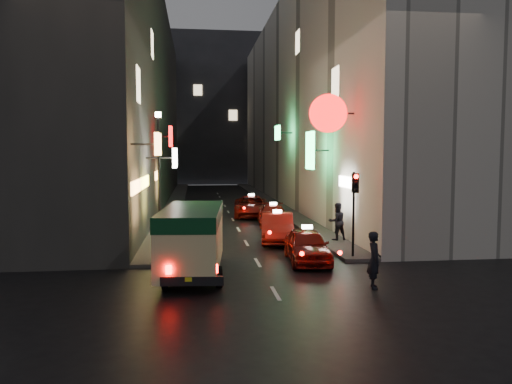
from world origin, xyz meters
name	(u,v)px	position (x,y,z in m)	size (l,w,h in m)	color
ground	(303,340)	(0.00, 0.00, 0.00)	(120.00, 120.00, 0.00)	black
building_left	(131,102)	(-8.00, 33.99, 9.00)	(7.58, 52.00, 18.00)	#33312F
building_right	(310,104)	(8.00, 33.99, 9.00)	(8.15, 52.00, 18.00)	beige
building_far	(211,111)	(0.00, 66.00, 11.00)	(30.00, 10.00, 22.00)	#37373C
sidewalk_left	(176,202)	(-4.25, 34.00, 0.07)	(1.50, 52.00, 0.15)	#423F3E
sidewalk_right	(269,201)	(4.25, 34.00, 0.07)	(1.50, 52.00, 0.15)	#423F3E
minibus	(192,233)	(-2.60, 6.73, 1.55)	(2.49, 5.85, 2.45)	beige
taxi_near	(307,243)	(2.00, 8.36, 0.79)	(2.34, 5.09, 1.75)	maroon
taxi_second	(277,225)	(1.57, 13.16, 0.84)	(2.90, 5.56, 1.86)	maroon
taxi_third	(273,214)	(2.24, 18.71, 0.75)	(2.36, 4.85, 1.66)	maroon
taxi_far	(251,205)	(1.43, 23.51, 0.84)	(2.60, 5.46, 1.85)	maroon
pedestrian_crossing	(374,256)	(3.30, 4.24, 1.06)	(0.70, 0.45, 2.11)	black
pedestrian_sidewalk	(337,219)	(4.44, 12.49, 1.20)	(0.79, 0.49, 2.09)	black
traffic_light	(355,196)	(4.00, 8.47, 2.69)	(0.26, 0.43, 3.50)	black
lamp_post	(159,168)	(-4.20, 13.00, 3.72)	(0.28, 0.28, 6.22)	black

